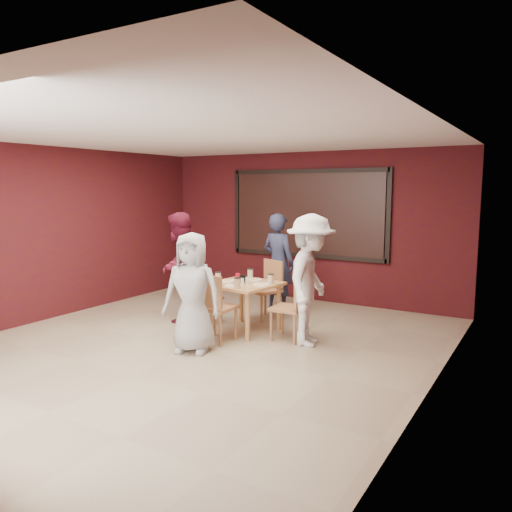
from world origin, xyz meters
The scene contains 11 objects.
floor centered at (0.00, 0.00, 0.00)m, with size 7.00×7.00×0.00m, color tan.
window_blinds centered at (0.00, 3.45, 1.65)m, with size 3.00×0.02×1.50m, color black.
dining_table centered at (0.12, 1.06, 0.64)m, with size 1.04×1.04×0.88m.
chair_front centered at (0.07, 0.35, 0.55)m, with size 0.47×0.47×0.97m.
chair_back centered at (0.06, 1.88, 0.54)m, with size 0.60×0.60×0.96m.
chair_left centered at (-0.69, 1.14, 0.46)m, with size 0.47×0.47×0.82m.
chair_right centered at (0.97, 1.01, 0.52)m, with size 0.46×0.46×0.91m.
diner_front centered at (0.05, -0.09, 0.78)m, with size 0.77×0.50×1.57m, color #AFAFAF.
diner_back centered at (-0.02, 2.39, 0.85)m, with size 0.62×0.41×1.70m, color #292D49.
diner_left centered at (-1.11, 1.04, 0.87)m, with size 0.85×0.66×1.75m, color maroon.
diner_right centered at (1.24, 0.97, 0.89)m, with size 1.16×0.66×1.79m, color white.
Camera 1 is at (4.02, -5.09, 2.13)m, focal length 35.00 mm.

